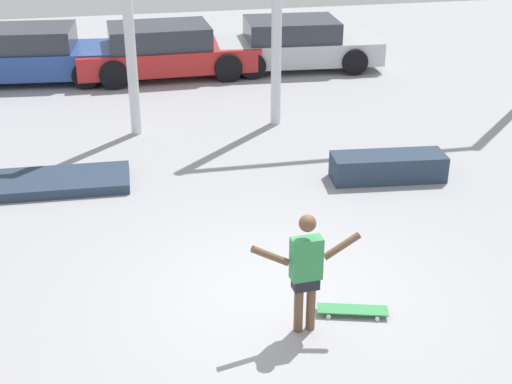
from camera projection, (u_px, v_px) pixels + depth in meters
ground_plane at (280, 295)px, 8.77m from camera, size 36.00×36.00×0.00m
skateboarder at (306, 268)px, 7.79m from camera, size 1.25×0.19×1.46m
skateboard at (353, 310)px, 8.37m from camera, size 0.85×0.43×0.08m
grind_box at (388, 167)px, 11.86m from camera, size 1.93×0.78×0.44m
manual_pad at (45, 183)px, 11.61m from camera, size 2.75×1.14×0.16m
parked_car_blue at (32, 55)px, 17.02m from camera, size 4.26×2.21×1.27m
parked_car_red at (165, 51)px, 17.38m from camera, size 4.39×2.02×1.25m
parked_car_silver at (296, 44)px, 18.05m from camera, size 4.21×2.13×1.24m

